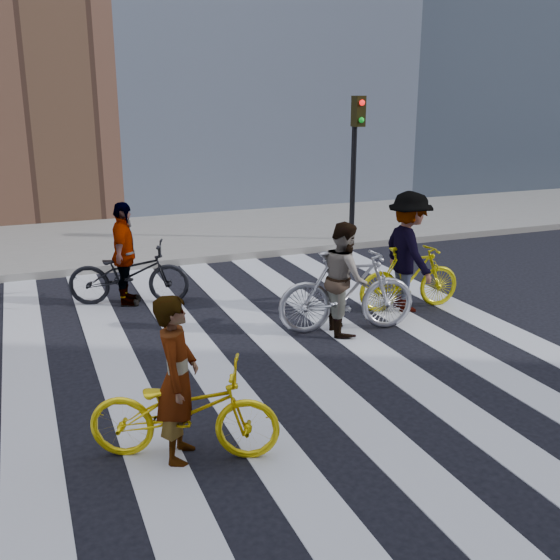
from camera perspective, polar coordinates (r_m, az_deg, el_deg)
ground at (r=8.77m, az=-2.87°, el=-6.72°), size 100.00×100.00×0.00m
sidewalk_far at (r=15.74m, az=-11.85°, el=3.51°), size 100.00×5.00×0.15m
zebra_crosswalk at (r=8.77m, az=-2.87°, el=-6.68°), size 8.25×10.00×0.01m
traffic_signal at (r=14.79m, az=6.62°, el=11.61°), size 0.22×0.42×3.33m
bike_yellow_left at (r=6.39m, az=-8.35°, el=-11.22°), size 1.92×1.31×0.96m
bike_silver_mid at (r=9.54m, az=5.85°, el=-0.99°), size 2.10×0.96×1.22m
bike_yellow_right at (r=10.70m, az=11.23°, el=0.19°), size 1.78×0.62×1.05m
bike_dark_rear at (r=11.05m, az=-13.04°, el=0.54°), size 2.08×1.25×1.03m
rider_left at (r=6.24m, az=-8.92°, el=-8.50°), size 0.60×0.70×1.64m
rider_mid at (r=9.46m, az=5.61°, el=0.18°), size 0.76×0.90×1.64m
rider_right at (r=10.57m, az=11.12°, el=2.42°), size 0.80×1.29×1.92m
rider_rear at (r=10.96m, az=-13.40°, el=2.21°), size 0.70×1.08×1.71m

